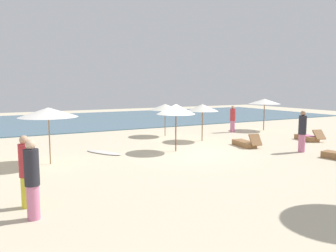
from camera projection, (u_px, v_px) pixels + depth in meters
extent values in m
plane|color=beige|center=(189.00, 153.00, 15.52)|extent=(60.00, 60.00, 0.00)
cube|color=#476B7F|center=(91.00, 120.00, 30.39)|extent=(48.00, 16.00, 0.06)
cylinder|color=brown|center=(176.00, 128.00, 15.79)|extent=(0.06, 0.06, 2.21)
cone|color=silver|center=(176.00, 109.00, 15.68)|extent=(1.84, 1.84, 0.48)
cylinder|color=olive|center=(165.00, 120.00, 20.73)|extent=(0.05, 0.05, 1.95)
cone|color=silver|center=(165.00, 107.00, 20.63)|extent=(1.93, 1.93, 0.38)
cylinder|color=brown|center=(264.00, 115.00, 23.38)|extent=(0.06, 0.06, 2.17)
cone|color=white|center=(265.00, 101.00, 23.26)|extent=(2.19, 2.19, 0.35)
cylinder|color=brown|center=(202.00, 123.00, 18.84)|extent=(0.06, 0.06, 2.05)
cone|color=silver|center=(202.00, 108.00, 18.74)|extent=(1.83, 1.83, 0.39)
cylinder|color=olive|center=(49.00, 137.00, 13.18)|extent=(0.05, 0.05, 2.22)
cone|color=white|center=(48.00, 112.00, 13.07)|extent=(2.30, 2.30, 0.38)
cube|color=olive|center=(244.00, 144.00, 17.19)|extent=(0.85, 1.58, 0.28)
cube|color=olive|center=(255.00, 140.00, 16.61)|extent=(0.63, 0.52, 0.58)
cube|color=olive|center=(306.00, 138.00, 19.06)|extent=(0.97, 1.60, 0.28)
cube|color=olive|center=(319.00, 135.00, 18.52)|extent=(0.68, 0.64, 0.51)
cube|color=#D17299|center=(307.00, 135.00, 19.04)|extent=(0.77, 1.15, 0.03)
cylinder|color=#D17299|center=(33.00, 202.00, 7.75)|extent=(0.40, 0.40, 0.82)
cylinder|color=#26262D|center=(32.00, 167.00, 7.65)|extent=(0.47, 0.47, 0.85)
sphere|color=beige|center=(30.00, 145.00, 7.59)|extent=(0.23, 0.23, 0.23)
cylinder|color=yellow|center=(27.00, 192.00, 8.51)|extent=(0.33, 0.33, 0.81)
cylinder|color=#BF3338|center=(25.00, 160.00, 8.41)|extent=(0.39, 0.39, 0.85)
sphere|color=tan|center=(24.00, 140.00, 8.34)|extent=(0.23, 0.23, 0.23)
cylinder|color=#D17299|center=(302.00, 143.00, 15.68)|extent=(0.35, 0.35, 0.85)
cylinder|color=#26262D|center=(303.00, 125.00, 15.58)|extent=(0.41, 0.41, 0.88)
sphere|color=#A37556|center=(303.00, 113.00, 15.51)|extent=(0.24, 0.24, 0.24)
cylinder|color=#D17299|center=(233.00, 126.00, 22.45)|extent=(0.43, 0.43, 0.78)
cylinder|color=#BF3338|center=(233.00, 115.00, 22.36)|extent=(0.51, 0.51, 0.81)
sphere|color=tan|center=(233.00, 107.00, 22.30)|extent=(0.22, 0.22, 0.22)
ellipsoid|color=silver|center=(104.00, 152.00, 15.46)|extent=(1.48, 2.08, 0.07)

